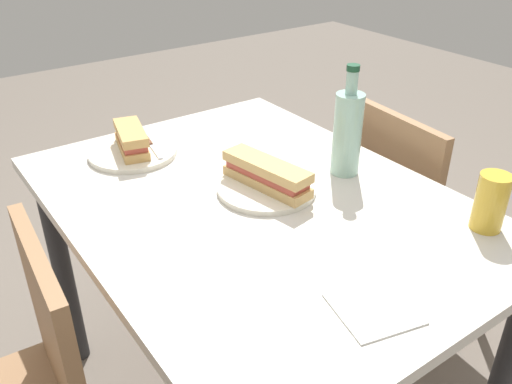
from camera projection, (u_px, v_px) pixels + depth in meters
dining_table at (256, 236)px, 1.40m from camera, size 1.19×0.88×0.76m
chair_far at (409, 213)px, 1.80m from camera, size 0.44×0.44×0.85m
plate_near at (266, 188)px, 1.37m from camera, size 0.25×0.25×0.01m
baguette_sandwich_near at (267, 174)px, 1.35m from camera, size 0.26×0.11×0.07m
knife_near at (278, 176)px, 1.41m from camera, size 0.18×0.06×0.01m
plate_far at (133, 152)px, 1.56m from camera, size 0.25×0.25×0.01m
baguette_sandwich_far at (131, 139)px, 1.54m from camera, size 0.19×0.11×0.07m
knife_far at (151, 145)px, 1.58m from camera, size 0.18×0.04×0.01m
water_bottle at (347, 132)px, 1.41m from camera, size 0.08×0.08×0.30m
beer_glass at (491, 202)px, 1.20m from camera, size 0.07×0.07×0.13m
paper_napkin at (374, 309)px, 0.99m from camera, size 0.17×0.17×0.00m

